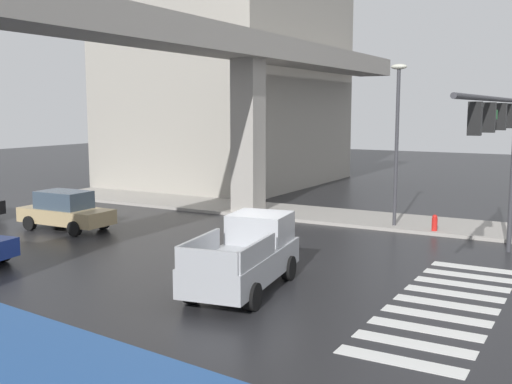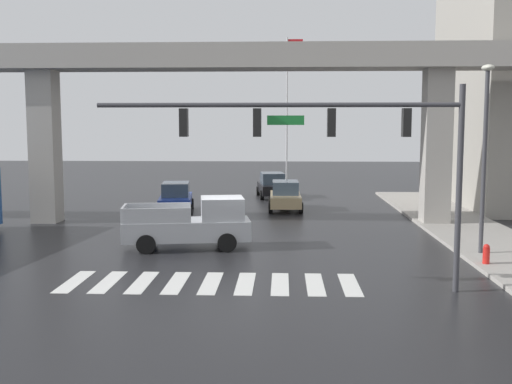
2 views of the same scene
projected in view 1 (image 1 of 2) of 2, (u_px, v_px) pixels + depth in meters
name	position (u px, v px, depth m)	size (l,w,h in m)	color
ground_plane	(260.00, 276.00, 19.68)	(120.00, 120.00, 0.00)	#232326
crosswalk_stripes	(446.00, 304.00, 16.83)	(9.35, 2.80, 0.01)	silver
elevated_overpass	(107.00, 39.00, 21.64)	(58.34, 2.41, 8.97)	#9E9991
sidewalk_east	(333.00, 216.00, 30.18)	(4.00, 36.00, 0.15)	#9E9991
pickup_truck	(247.00, 256.00, 18.25)	(5.33, 2.66, 2.08)	#A8AAAF
sedan_tan	(65.00, 211.00, 27.10)	(2.02, 4.33, 1.72)	tan
traffic_signal_mast	(501.00, 129.00, 19.20)	(10.89, 0.32, 6.20)	#38383D
street_lamp_near_corner	(397.00, 126.00, 26.87)	(0.44, 0.70, 7.24)	#38383D
street_lamp_mid_block	(238.00, 124.00, 30.85)	(0.44, 0.70, 7.24)	#38383D
fire_hydrant	(435.00, 224.00, 26.17)	(0.24, 0.24, 0.85)	red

